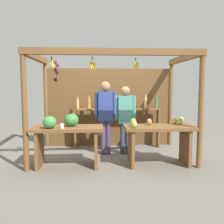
% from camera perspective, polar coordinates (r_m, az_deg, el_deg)
% --- Properties ---
extents(ground_plane, '(12.00, 12.00, 0.00)m').
position_cam_1_polar(ground_plane, '(5.74, -0.12, -9.82)').
color(ground_plane, slate).
rests_on(ground_plane, ground).
extents(market_stall, '(3.36, 2.03, 2.23)m').
position_cam_1_polar(market_stall, '(5.98, -0.46, 3.51)').
color(market_stall, brown).
rests_on(market_stall, ground).
extents(fruit_counter_left, '(1.36, 0.66, 1.03)m').
position_cam_1_polar(fruit_counter_left, '(4.91, -10.35, -4.91)').
color(fruit_counter_left, brown).
rests_on(fruit_counter_left, ground).
extents(fruit_counter_right, '(1.36, 0.64, 0.93)m').
position_cam_1_polar(fruit_counter_right, '(5.05, 10.59, -5.28)').
color(fruit_counter_right, brown).
rests_on(fruit_counter_right, ground).
extents(bottle_shelf_unit, '(2.16, 0.22, 1.34)m').
position_cam_1_polar(bottle_shelf_unit, '(6.31, 1.27, -0.82)').
color(bottle_shelf_unit, brown).
rests_on(bottle_shelf_unit, ground).
extents(vendor_man, '(0.48, 0.22, 1.66)m').
position_cam_1_polar(vendor_man, '(5.63, -1.50, 0.23)').
color(vendor_man, '#4F3D60').
rests_on(vendor_man, ground).
extents(vendor_woman, '(0.48, 0.21, 1.55)m').
position_cam_1_polar(vendor_woman, '(5.67, 3.03, -0.48)').
color(vendor_woman, '#343B4E').
rests_on(vendor_woman, ground).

